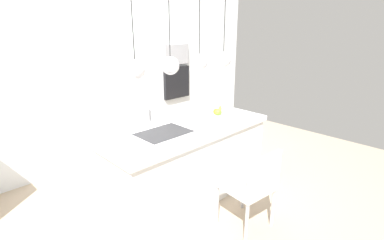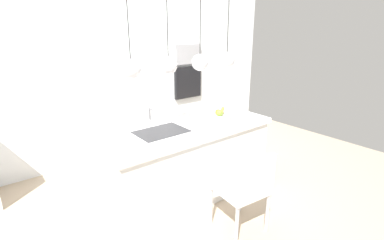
{
  "view_description": "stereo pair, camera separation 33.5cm",
  "coord_description": "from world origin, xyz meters",
  "px_view_note": "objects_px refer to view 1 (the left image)",
  "views": [
    {
      "loc": [
        -2.14,
        -2.3,
        1.97
      ],
      "look_at": [
        0.1,
        0.0,
        0.94
      ],
      "focal_mm": 26.81,
      "sensor_mm": 36.0,
      "label": 1
    },
    {
      "loc": [
        -1.89,
        -2.52,
        1.97
      ],
      "look_at": [
        0.1,
        0.0,
        0.94
      ],
      "focal_mm": 26.81,
      "sensor_mm": 36.0,
      "label": 2
    }
  ],
  "objects_px": {
    "microwave": "(176,54)",
    "oven": "(176,82)",
    "fruit_bowl": "(217,115)",
    "chair_near": "(251,184)"
  },
  "relations": [
    {
      "from": "oven",
      "to": "chair_near",
      "type": "distance_m",
      "value": 2.83
    },
    {
      "from": "fruit_bowl",
      "to": "chair_near",
      "type": "distance_m",
      "value": 1.05
    },
    {
      "from": "fruit_bowl",
      "to": "oven",
      "type": "height_order",
      "value": "oven"
    },
    {
      "from": "microwave",
      "to": "chair_near",
      "type": "bearing_deg",
      "value": -116.06
    },
    {
      "from": "fruit_bowl",
      "to": "oven",
      "type": "relative_size",
      "value": 0.53
    },
    {
      "from": "fruit_bowl",
      "to": "chair_near",
      "type": "bearing_deg",
      "value": -118.07
    },
    {
      "from": "oven",
      "to": "chair_near",
      "type": "height_order",
      "value": "oven"
    },
    {
      "from": "microwave",
      "to": "chair_near",
      "type": "distance_m",
      "value": 2.96
    },
    {
      "from": "fruit_bowl",
      "to": "microwave",
      "type": "bearing_deg",
      "value": 65.0
    },
    {
      "from": "microwave",
      "to": "oven",
      "type": "height_order",
      "value": "microwave"
    }
  ]
}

